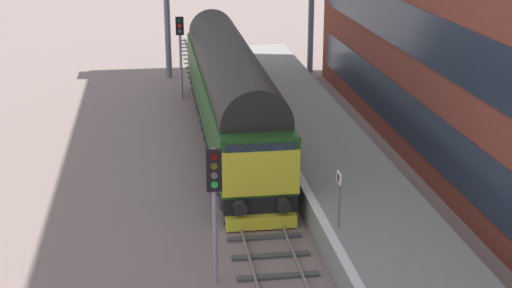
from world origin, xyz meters
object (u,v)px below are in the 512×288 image
Objects in this scene: diesel_locomotive at (229,87)px; signal_post_mid at (180,46)px; signal_post_near at (214,197)px; platform_number_sign at (339,191)px.

diesel_locomotive is 7.77m from signal_post_mid.
diesel_locomotive is 4.79× the size of signal_post_near.
diesel_locomotive is 4.41× the size of signal_post_mid.
diesel_locomotive is at bearing 99.80° from platform_number_sign.
signal_post_near is 4.14m from platform_number_sign.
platform_number_sign is at bearing -80.20° from diesel_locomotive.
platform_number_sign is (3.95, -19.63, -0.68)m from signal_post_mid.
signal_post_near is 0.92× the size of signal_post_mid.
diesel_locomotive is 10.94× the size of platform_number_sign.
signal_post_mid reaches higher than signal_post_near.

